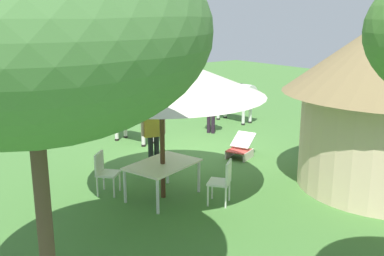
% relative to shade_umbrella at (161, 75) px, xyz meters
% --- Properties ---
extents(ground_plane, '(36.00, 36.00, 0.00)m').
position_rel_shade_umbrella_xyz_m(ground_plane, '(-2.52, -1.76, -2.56)').
color(ground_plane, '#447634').
extents(shade_umbrella, '(4.13, 4.13, 2.97)m').
position_rel_shade_umbrella_xyz_m(shade_umbrella, '(0.00, 0.00, 0.00)').
color(shade_umbrella, '#4A2D1B').
rests_on(shade_umbrella, ground_plane).
extents(patio_dining_table, '(1.68, 1.35, 0.74)m').
position_rel_shade_umbrella_xyz_m(patio_dining_table, '(0.00, 0.00, -1.90)').
color(patio_dining_table, silver).
rests_on(patio_dining_table, ground_plane).
extents(patio_chair_near_lawn, '(0.61, 0.61, 0.90)m').
position_rel_shade_umbrella_xyz_m(patio_chair_near_lawn, '(0.86, -0.93, -2.04)').
color(patio_chair_near_lawn, white).
rests_on(patio_chair_near_lawn, ground_plane).
extents(patio_chair_near_hut, '(0.60, 0.60, 0.90)m').
position_rel_shade_umbrella_xyz_m(patio_chair_near_hut, '(-0.76, 1.01, -2.04)').
color(patio_chair_near_hut, white).
rests_on(patio_chair_near_hut, ground_plane).
extents(guest_beside_umbrella, '(0.59, 0.33, 1.70)m').
position_rel_shade_umbrella_xyz_m(guest_beside_umbrella, '(-0.77, -1.55, -1.54)').
color(guest_beside_umbrella, black).
rests_on(guest_beside_umbrella, ground_plane).
extents(standing_watcher, '(0.38, 0.56, 1.70)m').
position_rel_shade_umbrella_xyz_m(standing_watcher, '(-4.11, -3.37, -1.54)').
color(standing_watcher, black).
rests_on(standing_watcher, ground_plane).
extents(striped_lounge_chair, '(0.95, 0.79, 0.60)m').
position_rel_shade_umbrella_xyz_m(striped_lounge_chair, '(-3.12, -0.97, -2.31)').
color(striped_lounge_chair, '#CF4038').
rests_on(striped_lounge_chair, ground_plane).
extents(zebra_nearest_camera, '(0.92, 2.17, 1.54)m').
position_rel_shade_umbrella_xyz_m(zebra_nearest_camera, '(-5.77, -4.15, -1.56)').
color(zebra_nearest_camera, silver).
rests_on(zebra_nearest_camera, ground_plane).
extents(zebra_by_umbrella, '(1.06, 2.02, 1.48)m').
position_rel_shade_umbrella_xyz_m(zebra_by_umbrella, '(-1.62, -4.02, -1.62)').
color(zebra_by_umbrella, silver).
rests_on(zebra_by_umbrella, ground_plane).
extents(acacia_tree_right_background, '(3.76, 3.76, 4.67)m').
position_rel_shade_umbrella_xyz_m(acacia_tree_right_background, '(3.34, 2.61, 0.98)').
color(acacia_tree_right_background, brown).
rests_on(acacia_tree_right_background, ground_plane).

